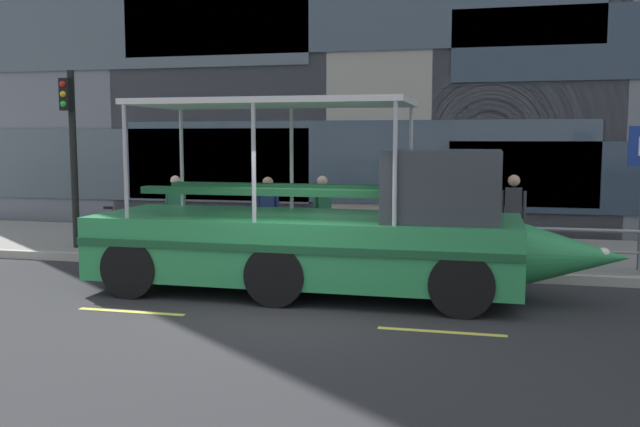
# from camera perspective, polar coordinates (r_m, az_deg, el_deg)

# --- Properties ---
(ground_plane) EXTENTS (120.00, 120.00, 0.00)m
(ground_plane) POSITION_cam_1_polar(r_m,az_deg,el_deg) (11.05, -2.43, -7.95)
(ground_plane) COLOR #2B2B2D
(sidewalk) EXTENTS (32.00, 4.80, 0.18)m
(sidewalk) POSITION_cam_1_polar(r_m,az_deg,el_deg) (16.38, 3.01, -2.97)
(sidewalk) COLOR gray
(sidewalk) RESTS_ON ground_plane
(curb_edge) EXTENTS (32.00, 0.18, 0.18)m
(curb_edge) POSITION_cam_1_polar(r_m,az_deg,el_deg) (13.98, 1.11, -4.56)
(curb_edge) COLOR #B2ADA3
(curb_edge) RESTS_ON ground_plane
(lane_centreline) EXTENTS (25.80, 0.12, 0.01)m
(lane_centreline) POSITION_cam_1_polar(r_m,az_deg,el_deg) (10.41, -3.50, -8.84)
(lane_centreline) COLOR #DBD64C
(lane_centreline) RESTS_ON ground_plane
(curb_guardrail) EXTENTS (11.22, 0.09, 0.84)m
(curb_guardrail) POSITION_cam_1_polar(r_m,az_deg,el_deg) (14.15, 2.31, -1.72)
(curb_guardrail) COLOR gray
(curb_guardrail) RESTS_ON sidewalk
(traffic_light_pole) EXTENTS (0.24, 0.46, 4.06)m
(traffic_light_pole) POSITION_cam_1_polar(r_m,az_deg,el_deg) (16.83, -19.81, 5.63)
(traffic_light_pole) COLOR black
(traffic_light_pole) RESTS_ON sidewalk
(leaned_bicycle) EXTENTS (1.74, 0.46, 0.96)m
(leaned_bicycle) POSITION_cam_1_polar(r_m,az_deg,el_deg) (16.60, -16.36, -1.47)
(leaned_bicycle) COLOR black
(leaned_bicycle) RESTS_ON sidewalk
(duck_tour_boat) EXTENTS (9.20, 2.58, 3.37)m
(duck_tour_boat) POSITION_cam_1_polar(r_m,az_deg,el_deg) (12.02, 1.26, -1.58)
(duck_tour_boat) COLOR #2D9351
(duck_tour_boat) RESTS_ON ground_plane
(pedestrian_near_bow) EXTENTS (0.52, 0.24, 1.78)m
(pedestrian_near_bow) POSITION_cam_1_polar(r_m,az_deg,el_deg) (14.79, 15.63, 0.36)
(pedestrian_near_bow) COLOR #47423D
(pedestrian_near_bow) RESTS_ON sidewalk
(pedestrian_mid_left) EXTENTS (0.34, 0.40, 1.71)m
(pedestrian_mid_left) POSITION_cam_1_polar(r_m,az_deg,el_deg) (15.23, 0.20, 0.59)
(pedestrian_mid_left) COLOR black
(pedestrian_mid_left) RESTS_ON sidewalk
(pedestrian_mid_right) EXTENTS (0.49, 0.23, 1.69)m
(pedestrian_mid_right) POSITION_cam_1_polar(r_m,az_deg,el_deg) (15.19, -4.31, 0.51)
(pedestrian_mid_right) COLOR #1E2338
(pedestrian_mid_right) RESTS_ON sidewalk
(pedestrian_near_stern) EXTENTS (0.48, 0.23, 1.66)m
(pedestrian_near_stern) POSITION_cam_1_polar(r_m,az_deg,el_deg) (16.46, -11.79, 0.79)
(pedestrian_near_stern) COLOR #1E2338
(pedestrian_near_stern) RESTS_ON sidewalk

